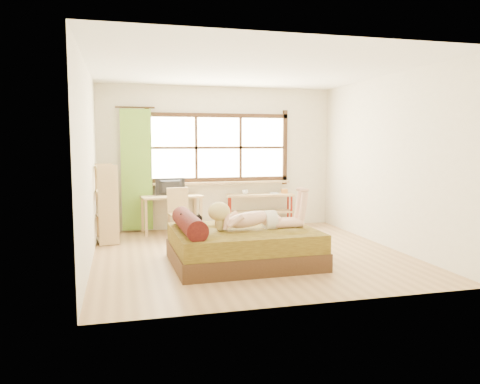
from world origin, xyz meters
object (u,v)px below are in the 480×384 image
object	(u,v)px
woman	(255,208)
bookshelf	(106,203)
chair	(179,209)
pipe_shelf	(261,203)
desk	(171,200)
kitten	(190,221)
bed	(240,245)

from	to	relation	value
woman	bookshelf	distance (m)	2.77
chair	pipe_shelf	xyz separation A→B (m)	(1.65, 0.49, 0.00)
desk	chair	world-z (taller)	chair
woman	desk	world-z (taller)	woman
kitten	pipe_shelf	world-z (taller)	pipe_shelf
chair	bookshelf	size ratio (longest dim) A/B	0.67
kitten	bookshelf	xyz separation A→B (m)	(-1.13, 1.76, 0.06)
pipe_shelf	bookshelf	size ratio (longest dim) A/B	1.04
chair	bookshelf	xyz separation A→B (m)	(-1.23, -0.22, 0.18)
chair	bed	bearing A→B (deg)	-80.99
bed	pipe_shelf	world-z (taller)	pipe_shelf
woman	pipe_shelf	bearing A→B (deg)	70.11
kitten	desk	xyz separation A→B (m)	(0.00, 2.35, -0.00)
bed	kitten	distance (m)	0.76
bookshelf	bed	bearing A→B (deg)	-55.83
kitten	chair	world-z (taller)	chair
kitten	desk	size ratio (longest dim) A/B	0.25
woman	pipe_shelf	size ratio (longest dim) A/B	1.01
pipe_shelf	bookshelf	world-z (taller)	bookshelf
desk	pipe_shelf	world-z (taller)	pipe_shelf
kitten	woman	bearing A→B (deg)	-11.20
pipe_shelf	bookshelf	distance (m)	2.97
desk	chair	xyz separation A→B (m)	(0.09, -0.37, -0.12)
woman	pipe_shelf	world-z (taller)	woman
kitten	bookshelf	bearing A→B (deg)	121.36
kitten	desk	bearing A→B (deg)	88.46
bed	chair	bearing A→B (deg)	104.06
kitten	desk	distance (m)	2.35
bed	bookshelf	distance (m)	2.62
desk	kitten	bearing A→B (deg)	-96.59
bed	pipe_shelf	xyz separation A→B (m)	(1.07, 2.57, 0.22)
desk	bookshelf	world-z (taller)	bookshelf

